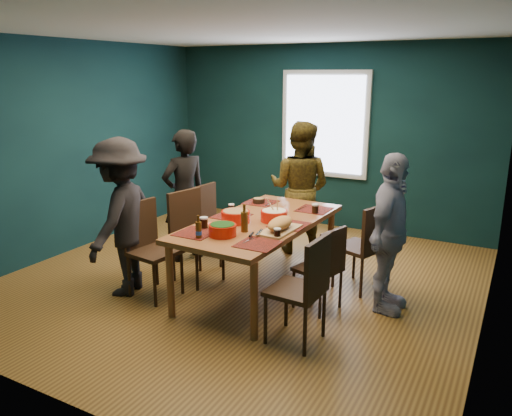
{
  "coord_description": "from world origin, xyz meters",
  "views": [
    {
      "loc": [
        2.65,
        -4.56,
        2.28
      ],
      "look_at": [
        0.27,
        -0.17,
        0.92
      ],
      "focal_mm": 35.0,
      "sensor_mm": 36.0,
      "label": 1
    }
  ],
  "objects": [
    {
      "name": "cutting_board",
      "position": [
        0.64,
        -0.36,
        0.85
      ],
      "size": [
        0.31,
        0.63,
        0.14
      ],
      "rotation": [
        0.0,
        0.0,
        -0.05
      ],
      "color": "tan",
      "rests_on": "dining_table"
    },
    {
      "name": "person_far_left",
      "position": [
        -0.97,
        0.27,
        0.82
      ],
      "size": [
        0.59,
        0.7,
        1.63
      ],
      "primitive_type": "imported",
      "rotation": [
        0.0,
        0.0,
        4.32
      ],
      "color": "black",
      "rests_on": "floor"
    },
    {
      "name": "beer_bottle_b",
      "position": [
        0.34,
        -0.54,
        0.89
      ],
      "size": [
        0.07,
        0.07,
        0.27
      ],
      "color": "#42270B",
      "rests_on": "dining_table"
    },
    {
      "name": "dining_table",
      "position": [
        0.3,
        -0.14,
        0.71
      ],
      "size": [
        1.11,
        2.1,
        0.78
      ],
      "rotation": [
        0.0,
        0.0,
        -0.04
      ],
      "color": "brown",
      "rests_on": "floor"
    },
    {
      "name": "chair_right_mid",
      "position": [
        1.08,
        -0.26,
        0.5
      ],
      "size": [
        0.48,
        0.48,
        0.85
      ],
      "rotation": [
        0.0,
        0.0,
        -0.28
      ],
      "color": "#301D10",
      "rests_on": "floor"
    },
    {
      "name": "chair_right_far",
      "position": [
        1.3,
        0.4,
        0.56
      ],
      "size": [
        0.55,
        0.55,
        0.96
      ],
      "rotation": [
        0.0,
        0.0,
        -0.34
      ],
      "color": "#301D10",
      "rests_on": "floor"
    },
    {
      "name": "cola_glass_a",
      "position": [
        -0.06,
        -0.63,
        0.85
      ],
      "size": [
        0.08,
        0.08,
        0.11
      ],
      "color": "black",
      "rests_on": "dining_table"
    },
    {
      "name": "small_bowl",
      "position": [
        -0.05,
        0.5,
        0.82
      ],
      "size": [
        0.15,
        0.15,
        0.06
      ],
      "color": "black",
      "rests_on": "dining_table"
    },
    {
      "name": "napkin_b",
      "position": [
        -0.04,
        -0.46,
        0.79
      ],
      "size": [
        0.19,
        0.19,
        0.0
      ],
      "primitive_type": "cube",
      "rotation": [
        0.0,
        0.0,
        -0.55
      ],
      "color": "#FF7B6B",
      "rests_on": "dining_table"
    },
    {
      "name": "cola_glass_c",
      "position": [
        0.7,
        0.4,
        0.84
      ],
      "size": [
        0.08,
        0.08,
        0.11
      ],
      "color": "black",
      "rests_on": "dining_table"
    },
    {
      "name": "person_back",
      "position": [
        0.17,
        1.2,
        0.85
      ],
      "size": [
        0.87,
        0.7,
        1.7
      ],
      "primitive_type": "imported",
      "rotation": [
        0.0,
        0.0,
        3.21
      ],
      "color": "black",
      "rests_on": "floor"
    },
    {
      "name": "room",
      "position": [
        0.0,
        0.27,
        1.37
      ],
      "size": [
        5.01,
        5.01,
        2.71
      ],
      "color": "olive",
      "rests_on": "ground"
    },
    {
      "name": "bowl_dumpling",
      "position": [
        0.44,
        -0.08,
        0.85
      ],
      "size": [
        0.28,
        0.28,
        0.26
      ],
      "color": "red",
      "rests_on": "dining_table"
    },
    {
      "name": "napkin_a",
      "position": [
        0.7,
        -0.14,
        0.79
      ],
      "size": [
        0.17,
        0.17,
        0.0
      ],
      "primitive_type": "cube",
      "rotation": [
        0.0,
        0.0,
        -0.19
      ],
      "color": "#FF7B6B",
      "rests_on": "dining_table"
    },
    {
      "name": "chair_right_near",
      "position": [
        1.16,
        -0.93,
        0.57
      ],
      "size": [
        0.46,
        0.46,
        0.97
      ],
      "rotation": [
        0.0,
        0.0,
        -0.06
      ],
      "color": "#301D10",
      "rests_on": "floor"
    },
    {
      "name": "chair_left_far",
      "position": [
        -0.68,
        0.43,
        0.55
      ],
      "size": [
        0.46,
        0.46,
        0.94
      ],
      "rotation": [
        0.0,
        0.0,
        -0.08
      ],
      "color": "#301D10",
      "rests_on": "floor"
    },
    {
      "name": "beer_bottle_a",
      "position": [
        0.07,
        -0.92,
        0.86
      ],
      "size": [
        0.06,
        0.06,
        0.22
      ],
      "color": "#42270B",
      "rests_on": "dining_table"
    },
    {
      "name": "person_right",
      "position": [
        1.61,
        0.05,
        0.79
      ],
      "size": [
        0.39,
        0.92,
        1.57
      ],
      "primitive_type": "imported",
      "rotation": [
        0.0,
        0.0,
        1.56
      ],
      "color": "white",
      "rests_on": "floor"
    },
    {
      "name": "chair_left_near",
      "position": [
        -0.69,
        -0.76,
        0.58
      ],
      "size": [
        0.51,
        0.51,
        1.0
      ],
      "rotation": [
        0.0,
        0.0,
        -0.13
      ],
      "color": "#301D10",
      "rests_on": "floor"
    },
    {
      "name": "bowl_herbs",
      "position": [
        0.22,
        -0.75,
        0.85
      ],
      "size": [
        0.26,
        0.26,
        0.12
      ],
      "color": "red",
      "rests_on": "dining_table"
    },
    {
      "name": "bowl_salad",
      "position": [
        0.11,
        -0.3,
        0.85
      ],
      "size": [
        0.3,
        0.3,
        0.12
      ],
      "color": "red",
      "rests_on": "dining_table"
    },
    {
      "name": "cola_glass_b",
      "position": [
        0.71,
        -0.56,
        0.84
      ],
      "size": [
        0.07,
        0.07,
        0.1
      ],
      "color": "black",
      "rests_on": "dining_table"
    },
    {
      "name": "cola_glass_d",
      "position": [
        -0.13,
        0.01,
        0.84
      ],
      "size": [
        0.07,
        0.07,
        0.09
      ],
      "color": "black",
      "rests_on": "dining_table"
    },
    {
      "name": "chair_left_mid",
      "position": [
        -0.52,
        -0.21,
        0.59
      ],
      "size": [
        0.55,
        0.55,
        1.02
      ],
      "rotation": [
        0.0,
        0.0,
        -0.24
      ],
      "color": "#301D10",
      "rests_on": "floor"
    },
    {
      "name": "person_near_left",
      "position": [
        -0.95,
        -0.85,
        0.83
      ],
      "size": [
        0.86,
        1.19,
        1.66
      ],
      "primitive_type": "imported",
      "rotation": [
        0.0,
        0.0,
        4.96
      ],
      "color": "black",
      "rests_on": "floor"
    },
    {
      "name": "napkin_c",
      "position": [
        0.62,
        -0.84,
        0.79
      ],
      "size": [
        0.19,
        0.19,
        0.0
      ],
      "primitive_type": "cube",
      "rotation": [
        0.0,
        0.0,
        0.27
      ],
      "color": "#FF7B6B",
      "rests_on": "dining_table"
    }
  ]
}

